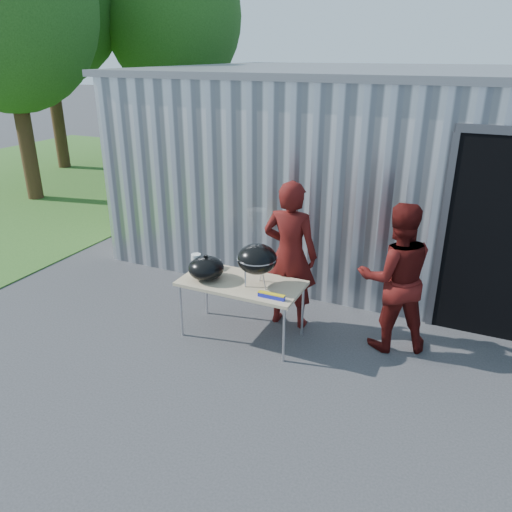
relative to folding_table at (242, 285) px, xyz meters
The scene contains 13 objects.
ground 0.81m from the folding_table, 80.75° to the right, with size 80.00×80.00×0.00m, color #343437.
building 4.40m from the folding_table, 76.91° to the left, with size 8.20×6.20×3.10m.
grass_patch 10.58m from the folding_table, 147.85° to the left, with size 10.00×12.00×0.02m, color #2D591E.
tree_left 9.02m from the folding_table, 154.07° to the left, with size 3.99×3.99×6.61m.
tree_far 11.34m from the folding_table, 126.76° to the left, with size 3.99×3.99×6.61m.
folding_table is the anchor object (origin of this frame).
kettle_grill 0.50m from the folding_table, ahead, with size 0.48×0.48×0.95m.
grill_lid 0.48m from the folding_table, 166.98° to the right, with size 0.44×0.44×0.32m.
paper_towels 0.63m from the folding_table, behind, with size 0.12×0.12×0.28m, color white.
white_tub 0.60m from the folding_table, 157.45° to the left, with size 0.20×0.15×0.10m, color white.
foil_box 0.57m from the folding_table, 26.44° to the right, with size 0.32×0.05×0.06m.
person_cook 0.74m from the folding_table, 53.59° to the left, with size 0.70×0.46×1.93m, color #4B0F0C.
person_bystander 1.83m from the folding_table, 17.87° to the left, with size 0.88×0.69×1.82m, color #4B0F0C.
Camera 1 is at (2.40, -4.54, 3.35)m, focal length 35.00 mm.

